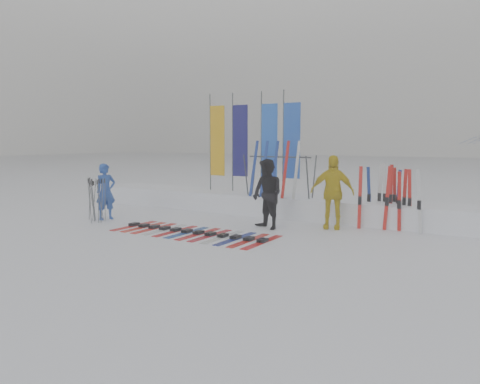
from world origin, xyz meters
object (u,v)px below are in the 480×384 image
Objects in this scene: person_yellow at (332,192)px; ski_rack at (279,170)px; person_blue at (106,192)px; ski_row at (194,232)px; person_black at (267,194)px.

person_yellow is 2.26m from ski_rack.
person_blue is 0.85× the size of person_yellow.
person_blue is at bearing -174.79° from person_yellow.
person_black is at bearing 50.25° from ski_row.
ski_row is (3.40, -0.38, -0.77)m from person_blue.
person_black reaches higher than person_blue.
person_black is 1.67m from person_yellow.
ski_rack is at bearing 79.20° from ski_row.
person_yellow reaches higher than ski_rack.
person_black is at bearing -72.45° from ski_rack.
person_blue is 6.37m from person_yellow.
person_yellow is at bearing 42.33° from ski_row.
ski_rack is (0.64, 3.37, 1.35)m from ski_row.
ski_row is (-1.24, -1.49, -0.86)m from person_black.
person_yellow reaches higher than ski_row.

